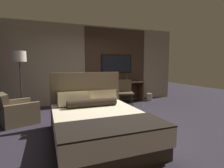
{
  "coord_description": "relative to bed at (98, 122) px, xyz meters",
  "views": [
    {
      "loc": [
        -1.42,
        -3.65,
        1.39
      ],
      "look_at": [
        0.31,
        0.86,
        0.86
      ],
      "focal_mm": 28.0,
      "sensor_mm": 36.0,
      "label": 1
    }
  ],
  "objects": [
    {
      "name": "waste_bin",
      "position": [
        2.9,
        2.7,
        -0.18
      ],
      "size": [
        0.22,
        0.22,
        0.28
      ],
      "color": "gray",
      "rests_on": "ground_plane"
    },
    {
      "name": "vase_short",
      "position": [
        1.07,
        2.92,
        0.56
      ],
      "size": [
        0.09,
        0.09,
        0.25
      ],
      "color": "#B2563D",
      "rests_on": "desk"
    },
    {
      "name": "vase_tall",
      "position": [
        1.98,
        2.85,
        0.59
      ],
      "size": [
        0.15,
        0.15,
        0.3
      ],
      "color": "#333338",
      "rests_on": "desk"
    },
    {
      "name": "bed",
      "position": [
        0.0,
        0.0,
        0.0
      ],
      "size": [
        1.65,
        2.22,
        1.22
      ],
      "color": "#33281E",
      "rests_on": "ground_plane"
    },
    {
      "name": "armchair_by_window",
      "position": [
        -1.56,
        1.52,
        -0.06
      ],
      "size": [
        0.97,
        0.99,
        0.76
      ],
      "rotation": [
        0.0,
        0.0,
        1.94
      ],
      "color": "brown",
      "rests_on": "ground_plane"
    },
    {
      "name": "desk",
      "position": [
        1.66,
        2.88,
        0.2
      ],
      "size": [
        1.9,
        0.48,
        0.75
      ],
      "color": "#422D1E",
      "rests_on": "ground_plane"
    },
    {
      "name": "tv",
      "position": [
        1.66,
        3.08,
        1.12
      ],
      "size": [
        1.22,
        0.04,
        0.69
      ],
      "color": "black"
    },
    {
      "name": "wall_back_tv_panel",
      "position": [
        0.68,
        3.15,
        1.08
      ],
      "size": [
        7.2,
        0.09,
        2.8
      ],
      "color": "gray",
      "rests_on": "ground_plane"
    },
    {
      "name": "floor_lamp",
      "position": [
        -1.52,
        2.15,
        1.16
      ],
      "size": [
        0.34,
        0.34,
        1.76
      ],
      "color": "#282623",
      "rests_on": "ground_plane"
    },
    {
      "name": "desk_chair",
      "position": [
        1.64,
        2.31,
        0.21
      ],
      "size": [
        0.66,
        0.66,
        0.89
      ],
      "rotation": [
        0.0,
        0.0,
        -0.31
      ],
      "color": "#4C3D2D",
      "rests_on": "ground_plane"
    },
    {
      "name": "ground_plane",
      "position": [
        0.52,
        0.56,
        -0.32
      ],
      "size": [
        16.0,
        16.0,
        0.0
      ],
      "primitive_type": "plane",
      "color": "#28232D"
    },
    {
      "name": "book",
      "position": [
        2.22,
        2.85,
        0.45
      ],
      "size": [
        0.22,
        0.15,
        0.03
      ],
      "color": "navy",
      "rests_on": "desk"
    }
  ]
}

